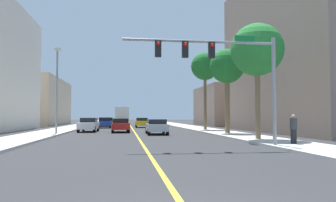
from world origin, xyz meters
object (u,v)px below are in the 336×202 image
Objects in this scene: car_blue at (105,123)px; car_yellow at (142,122)px; street_lamp at (57,86)px; car_white at (89,124)px; car_red at (120,125)px; pedestrian at (293,129)px; car_silver at (157,126)px; traffic_signal_mast at (224,63)px; delivery_truck at (122,116)px; palm_near at (257,50)px; palm_mid at (227,67)px; car_green at (107,122)px; palm_far at (205,67)px.

car_yellow is at bearing 8.87° from car_blue.
car_white is (2.21, 5.56, -3.57)m from street_lamp.
pedestrian is at bearing -61.96° from car_red.
car_silver is at bearing 151.28° from pedestrian.
street_lamp is 9.56m from car_silver.
traffic_signal_mast is at bearing -84.27° from car_yellow.
delivery_truck is at bearing 96.58° from car_silver.
palm_mid is (0.32, 7.58, -0.03)m from palm_near.
car_blue is 31.73m from pedestrian.
car_blue is 2.62× the size of pedestrian.
pedestrian reaches higher than car_silver.
traffic_signal_mast is at bearing -82.87° from delivery_truck.
car_silver is (8.85, -0.17, -3.61)m from street_lamp.
palm_mid is 20.77m from car_yellow.
car_blue is at bearing -167.50° from car_yellow.
palm_near is 1.94× the size of car_green.
car_white is at bearing -92.55° from car_green.
pedestrian reaches higher than car_red.
car_yellow is 0.48× the size of delivery_truck.
car_yellow is (-6.69, 18.92, -5.34)m from palm_mid.
palm_far is 14.61m from car_yellow.
delivery_truck is (-9.27, 39.62, -4.42)m from palm_near.
delivery_truck is 44.65m from pedestrian.
palm_mid reaches higher than car_red.
car_silver is at bearing -75.42° from car_green.
car_white is at bearing -176.80° from palm_far.
car_yellow is (-2.66, 30.91, -3.74)m from traffic_signal_mast.
palm_mid is at bearing -31.52° from car_red.
car_yellow is at bearing 91.77° from car_silver.
car_white is at bearing 157.43° from car_red.
car_yellow is 13.57m from car_white.
delivery_truck reaches higher than car_yellow.
car_blue is at bearing 114.51° from palm_near.
palm_mid is at bearing 124.94° from pedestrian.
traffic_signal_mast is 0.91× the size of delivery_truck.
car_red is 2.85× the size of pedestrian.
palm_near is at bearing 132.74° from car_white.
palm_near is 1.03× the size of palm_mid.
car_green is 2.50× the size of pedestrian.
street_lamp is 1.64× the size of car_white.
palm_far is 21.30m from car_green.
car_yellow is 2.67× the size of pedestrian.
palm_far is 11.64m from car_red.
delivery_truck is 5.57× the size of pedestrian.
car_silver is at bearing 140.81° from car_white.
delivery_truck is (2.32, 14.21, 0.94)m from car_blue.
palm_near is 19.90m from car_white.
car_green is 0.94× the size of car_yellow.
car_blue is (-11.59, 25.42, -5.36)m from palm_near.
palm_far is 20.12m from pedestrian.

